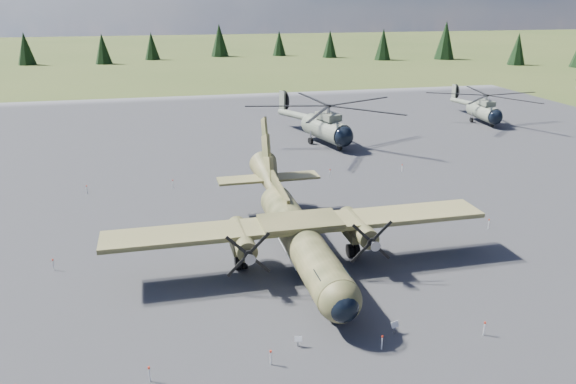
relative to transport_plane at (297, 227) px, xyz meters
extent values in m
plane|color=#4A5124|center=(-0.10, 2.02, -2.49)|extent=(500.00, 500.00, 0.00)
cube|color=slate|center=(-0.10, 12.02, -2.49)|extent=(120.00, 120.00, 0.04)
cylinder|color=#3D4123|center=(0.02, -1.40, -0.41)|extent=(2.76, 16.29, 2.53)
sphere|color=#3D4123|center=(0.13, -9.53, -0.41)|extent=(2.51, 2.51, 2.48)
sphere|color=black|center=(0.14, -10.02, -0.46)|extent=(1.85, 1.85, 1.82)
cube|color=black|center=(0.11, -8.08, 0.26)|extent=(1.83, 1.47, 0.50)
cone|color=#3D4123|center=(-0.13, 9.26, 0.53)|extent=(2.57, 6.24, 3.80)
cube|color=#AAACB0|center=(0.01, -0.49, -1.45)|extent=(1.79, 5.44, 0.45)
cube|color=#373D20|center=(0.01, -0.95, 0.62)|extent=(26.24, 3.44, 0.32)
cube|color=#3D4123|center=(0.01, -0.95, 0.82)|extent=(5.47, 3.33, 0.32)
cylinder|color=#3D4123|center=(-4.05, -1.27, 0.13)|extent=(1.42, 4.72, 1.36)
cube|color=#3D4123|center=(-4.06, -0.55, -0.46)|extent=(1.40, 3.09, 0.72)
cone|color=gray|center=(-4.01, -4.21, 0.13)|extent=(0.70, 0.82, 0.69)
cylinder|color=black|center=(-4.06, -0.55, -2.00)|extent=(0.81, 1.00, 0.99)
cylinder|color=#3D4123|center=(4.08, -1.16, 0.13)|extent=(1.42, 4.72, 1.36)
cube|color=#3D4123|center=(4.07, -0.44, -0.46)|extent=(1.40, 3.09, 0.72)
cone|color=gray|center=(4.12, -4.10, 0.13)|extent=(0.70, 0.82, 0.69)
cylinder|color=black|center=(4.07, -0.44, -2.00)|extent=(0.81, 1.00, 0.99)
cube|color=#3D4123|center=(-0.08, 5.83, 1.08)|extent=(0.35, 6.83, 1.52)
cube|color=#373D20|center=(-0.14, 9.71, 0.58)|extent=(8.70, 2.11, 0.20)
cylinder|color=gray|center=(0.12, -8.44, -1.34)|extent=(0.13, 0.13, 0.81)
cylinder|color=black|center=(0.12, -8.44, -2.00)|extent=(0.33, 0.85, 0.84)
cylinder|color=slate|center=(11.22, 30.85, -0.48)|extent=(4.63, 8.27, 2.72)
sphere|color=black|center=(12.22, 27.07, -0.53)|extent=(3.06, 3.06, 2.50)
sphere|color=slate|center=(10.22, 34.64, -0.48)|extent=(3.06, 3.06, 2.50)
cube|color=slate|center=(11.33, 30.43, 1.26)|extent=(2.68, 3.84, 0.82)
cylinder|color=gray|center=(11.33, 30.43, 2.08)|extent=(0.48, 0.48, 1.09)
cylinder|color=slate|center=(9.18, 38.59, -0.10)|extent=(3.26, 9.22, 1.56)
cube|color=slate|center=(8.13, 42.54, 1.26)|extent=(0.62, 1.53, 2.61)
cylinder|color=black|center=(8.50, 42.63, 1.26)|extent=(0.79, 2.75, 2.83)
cylinder|color=black|center=(12.05, 27.70, -2.06)|extent=(0.48, 0.79, 0.74)
cylinder|color=black|center=(9.47, 31.74, -2.06)|extent=(0.54, 0.93, 0.87)
cylinder|color=gray|center=(9.47, 31.74, -1.49)|extent=(0.19, 0.19, 1.58)
cylinder|color=black|center=(12.31, 32.49, -2.06)|extent=(0.54, 0.93, 0.87)
cylinder|color=gray|center=(12.31, 32.49, -1.49)|extent=(0.19, 0.19, 1.58)
cylinder|color=slate|center=(37.36, 37.96, -0.81)|extent=(2.63, 6.68, 2.28)
sphere|color=black|center=(37.18, 34.69, -0.85)|extent=(2.21, 2.21, 2.10)
sphere|color=slate|center=(37.54, 41.24, -0.81)|extent=(2.21, 2.21, 2.10)
cube|color=slate|center=(37.34, 37.60, 0.65)|extent=(1.71, 3.00, 0.68)
cylinder|color=gray|center=(37.34, 37.60, 1.34)|extent=(0.35, 0.35, 0.91)
cylinder|color=slate|center=(37.73, 44.65, -0.49)|extent=(1.19, 7.81, 1.30)
cube|color=slate|center=(37.91, 48.06, 0.65)|extent=(0.27, 1.29, 2.19)
cylinder|color=black|center=(38.23, 48.05, 0.65)|extent=(0.18, 2.37, 2.37)
cylinder|color=black|center=(37.21, 35.23, -2.13)|extent=(0.29, 0.63, 0.62)
cylinder|color=black|center=(36.19, 39.12, -2.13)|extent=(0.31, 0.74, 0.73)
cylinder|color=gray|center=(36.19, 39.12, -1.65)|extent=(0.13, 0.13, 1.32)
cylinder|color=black|center=(38.65, 38.99, -2.13)|extent=(0.31, 0.74, 0.73)
cylinder|color=gray|center=(38.65, 38.99, -1.65)|extent=(0.13, 0.13, 1.32)
cube|color=gray|center=(-2.37, -10.24, -2.24)|extent=(0.09, 0.09, 0.50)
cube|color=silver|center=(-2.37, -10.28, -2.00)|extent=(0.43, 0.26, 0.28)
cube|color=gray|center=(3.14, -10.19, -2.20)|extent=(0.11, 0.11, 0.59)
cube|color=silver|center=(3.14, -10.24, -1.91)|extent=(0.52, 0.34, 0.33)
cylinder|color=silver|center=(-10.10, -11.48, -2.09)|extent=(0.07, 0.07, 0.80)
cylinder|color=red|center=(-10.10, -11.48, -1.69)|extent=(0.12, 0.12, 0.10)
cylinder|color=silver|center=(-4.10, -11.48, -2.09)|extent=(0.07, 0.07, 0.80)
cylinder|color=red|center=(-4.10, -11.48, -1.69)|extent=(0.12, 0.12, 0.10)
cylinder|color=silver|center=(1.90, -11.48, -2.09)|extent=(0.07, 0.07, 0.80)
cylinder|color=red|center=(1.90, -11.48, -1.69)|extent=(0.12, 0.12, 0.10)
cylinder|color=silver|center=(7.90, -11.48, -2.09)|extent=(0.07, 0.07, 0.80)
cylinder|color=red|center=(7.90, -11.48, -1.69)|extent=(0.12, 0.12, 0.10)
cylinder|color=silver|center=(-16.10, 18.02, -2.09)|extent=(0.07, 0.07, 0.80)
cylinder|color=red|center=(-16.10, 18.02, -1.69)|extent=(0.12, 0.12, 0.10)
cylinder|color=silver|center=(-8.10, 18.02, -2.09)|extent=(0.07, 0.07, 0.80)
cylinder|color=red|center=(-8.10, 18.02, -1.69)|extent=(0.12, 0.12, 0.10)
cylinder|color=silver|center=(-0.10, 18.02, -2.09)|extent=(0.07, 0.07, 0.80)
cylinder|color=red|center=(-0.10, 18.02, -1.69)|extent=(0.12, 0.12, 0.10)
cylinder|color=silver|center=(7.90, 18.02, -2.09)|extent=(0.07, 0.07, 0.80)
cylinder|color=red|center=(7.90, 18.02, -1.69)|extent=(0.12, 0.12, 0.10)
cylinder|color=silver|center=(15.90, 18.02, -2.09)|extent=(0.07, 0.07, 0.80)
cylinder|color=red|center=(15.90, 18.02, -1.69)|extent=(0.12, 0.12, 0.10)
cylinder|color=silver|center=(-16.60, 2.02, -2.09)|extent=(0.07, 0.07, 0.80)
cylinder|color=red|center=(-16.60, 2.02, -1.69)|extent=(0.12, 0.12, 0.10)
cylinder|color=silver|center=(16.40, 2.02, -2.09)|extent=(0.07, 0.07, 0.80)
cylinder|color=red|center=(16.40, 2.02, -1.69)|extent=(0.12, 0.12, 0.10)
cone|color=black|center=(86.91, 104.10, 1.75)|extent=(4.75, 4.75, 8.49)
cone|color=black|center=(74.73, 122.14, 3.00)|extent=(6.15, 6.15, 10.99)
cone|color=black|center=(55.95, 124.15, 1.97)|extent=(5.00, 5.00, 8.93)
cone|color=black|center=(42.75, 134.27, 1.54)|extent=(4.51, 4.51, 8.06)
cone|color=black|center=(28.75, 143.13, 1.33)|extent=(4.28, 4.28, 7.65)
cone|color=black|center=(10.17, 144.82, 2.41)|extent=(5.50, 5.50, 9.82)
cone|color=black|center=(-10.40, 139.73, 1.43)|extent=(4.39, 4.39, 7.84)
cone|color=black|center=(-23.54, 131.24, 1.60)|extent=(4.58, 4.58, 8.18)
cone|color=black|center=(-43.88, 133.61, 1.86)|extent=(4.88, 4.88, 8.71)
camera|label=1|loc=(-8.53, -35.15, 15.26)|focal=35.00mm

